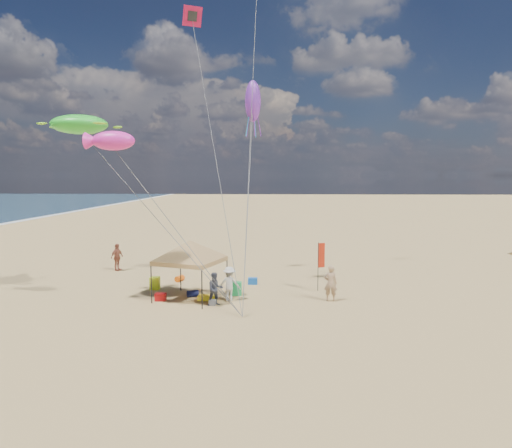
% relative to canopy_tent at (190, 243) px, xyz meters
% --- Properties ---
extents(ground, '(280.00, 280.00, 0.00)m').
position_rel_canopy_tent_xyz_m(ground, '(3.43, -3.63, -2.96)').
color(ground, tan).
rests_on(ground, ground).
extents(canopy_tent, '(5.46, 5.46, 3.56)m').
position_rel_canopy_tent_xyz_m(canopy_tent, '(0.00, 0.00, 0.00)').
color(canopy_tent, black).
rests_on(canopy_tent, ground).
extents(feather_flag, '(0.39, 0.18, 2.73)m').
position_rel_canopy_tent_xyz_m(feather_flag, '(6.89, 2.12, -1.13)').
color(feather_flag, black).
rests_on(feather_flag, ground).
extents(cooler_red, '(0.54, 0.38, 0.38)m').
position_rel_canopy_tent_xyz_m(cooler_red, '(-1.48, -0.40, -2.77)').
color(cooler_red, '#A30D0E').
rests_on(cooler_red, ground).
extents(cooler_blue, '(0.54, 0.38, 0.38)m').
position_rel_canopy_tent_xyz_m(cooler_blue, '(3.05, 3.46, -2.77)').
color(cooler_blue, '#1555B1').
rests_on(cooler_blue, ground).
extents(bag_navy, '(0.69, 0.54, 0.36)m').
position_rel_canopy_tent_xyz_m(bag_navy, '(0.03, 0.41, -2.78)').
color(bag_navy, '#0D123A').
rests_on(bag_navy, ground).
extents(bag_orange, '(0.54, 0.69, 0.36)m').
position_rel_canopy_tent_xyz_m(bag_orange, '(-1.41, 4.00, -2.78)').
color(bag_orange, '#EF5D0D').
rests_on(bag_orange, ground).
extents(chair_green, '(0.50, 0.50, 0.70)m').
position_rel_canopy_tent_xyz_m(chair_green, '(2.32, 0.94, -2.61)').
color(chair_green, green).
rests_on(chair_green, ground).
extents(chair_yellow, '(0.50, 0.50, 0.70)m').
position_rel_canopy_tent_xyz_m(chair_yellow, '(-2.39, 1.97, -2.61)').
color(chair_yellow, '#D0EF1A').
rests_on(chair_yellow, ground).
extents(crate_grey, '(0.34, 0.30, 0.28)m').
position_rel_canopy_tent_xyz_m(crate_grey, '(1.28, -1.09, -2.82)').
color(crate_grey, slate).
rests_on(crate_grey, ground).
extents(beach_cart, '(0.90, 0.50, 0.24)m').
position_rel_canopy_tent_xyz_m(beach_cart, '(0.92, -0.44, -2.76)').
color(beach_cart, yellow).
rests_on(beach_cart, ground).
extents(person_near_a, '(0.70, 0.48, 1.85)m').
position_rel_canopy_tent_xyz_m(person_near_a, '(7.20, -0.06, -2.03)').
color(person_near_a, tan).
rests_on(person_near_a, ground).
extents(person_near_b, '(0.97, 0.86, 1.65)m').
position_rel_canopy_tent_xyz_m(person_near_b, '(1.44, -1.13, -2.13)').
color(person_near_b, '#313544').
rests_on(person_near_b, ground).
extents(person_near_c, '(1.15, 0.69, 1.75)m').
position_rel_canopy_tent_xyz_m(person_near_c, '(2.04, -0.18, -2.08)').
color(person_near_c, beige).
rests_on(person_near_c, ground).
extents(person_far_a, '(0.84, 1.17, 1.84)m').
position_rel_canopy_tent_xyz_m(person_far_a, '(-6.28, 7.01, -2.04)').
color(person_far_a, '#9B513B').
rests_on(person_far_a, ground).
extents(turtle_kite, '(3.41, 3.07, 0.94)m').
position_rel_canopy_tent_xyz_m(turtle_kite, '(-5.28, -0.64, 5.92)').
color(turtle_kite, green).
rests_on(turtle_kite, ground).
extents(fish_kite, '(2.21, 1.59, 0.89)m').
position_rel_canopy_tent_xyz_m(fish_kite, '(-3.03, -2.28, 5.01)').
color(fish_kite, '#F129AD').
rests_on(fish_kite, ground).
extents(squid_kite, '(1.08, 1.08, 2.34)m').
position_rel_canopy_tent_xyz_m(squid_kite, '(3.06, 3.50, 7.62)').
color(squid_kite, purple).
rests_on(squid_kite, ground).
extents(stunt_kite_red, '(1.28, 0.96, 1.07)m').
position_rel_canopy_tent_xyz_m(stunt_kite_red, '(-0.74, 5.83, 13.08)').
color(stunt_kite_red, '#B90F3F').
rests_on(stunt_kite_red, ground).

